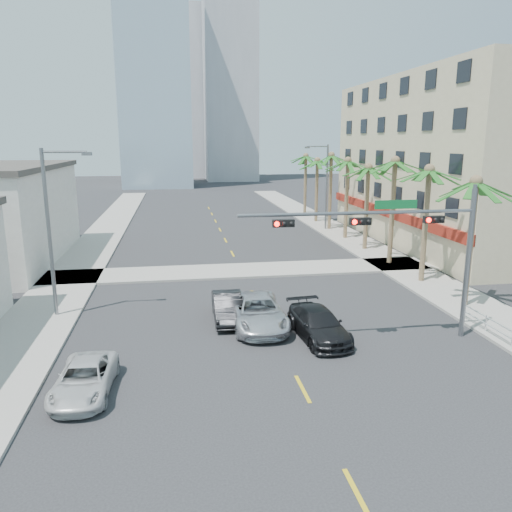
{
  "coord_description": "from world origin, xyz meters",
  "views": [
    {
      "loc": [
        -4.56,
        -13.08,
        9.32
      ],
      "look_at": [
        -0.56,
        11.86,
        3.5
      ],
      "focal_mm": 35.0,
      "sensor_mm": 36.0,
      "label": 1
    }
  ],
  "objects_px": {
    "car_lane_left": "(228,307)",
    "car_lane_center": "(258,312)",
    "car_parked_far": "(84,379)",
    "car_lane_right": "(318,324)",
    "traffic_signal_mast": "(406,237)"
  },
  "relations": [
    {
      "from": "car_lane_center",
      "to": "car_parked_far",
      "type": "bearing_deg",
      "value": -141.8
    },
    {
      "from": "car_parked_far",
      "to": "car_lane_right",
      "type": "relative_size",
      "value": 0.89
    },
    {
      "from": "car_lane_right",
      "to": "traffic_signal_mast",
      "type": "bearing_deg",
      "value": -18.77
    },
    {
      "from": "traffic_signal_mast",
      "to": "car_lane_right",
      "type": "distance_m",
      "value": 5.83
    },
    {
      "from": "car_parked_far",
      "to": "car_lane_left",
      "type": "xyz_separation_m",
      "value": [
        6.16,
        7.12,
        0.11
      ]
    },
    {
      "from": "car_lane_left",
      "to": "car_parked_far",
      "type": "bearing_deg",
      "value": -130.12
    },
    {
      "from": "traffic_signal_mast",
      "to": "car_parked_far",
      "type": "xyz_separation_m",
      "value": [
        -14.0,
        -3.03,
        -4.46
      ]
    },
    {
      "from": "car_parked_far",
      "to": "car_lane_right",
      "type": "bearing_deg",
      "value": 23.8
    },
    {
      "from": "car_lane_center",
      "to": "car_lane_right",
      "type": "relative_size",
      "value": 1.15
    },
    {
      "from": "car_parked_far",
      "to": "car_lane_center",
      "type": "bearing_deg",
      "value": 41.0
    },
    {
      "from": "car_lane_left",
      "to": "car_lane_center",
      "type": "relative_size",
      "value": 0.77
    },
    {
      "from": "car_lane_left",
      "to": "car_lane_center",
      "type": "height_order",
      "value": "car_lane_center"
    },
    {
      "from": "car_lane_left",
      "to": "car_lane_right",
      "type": "height_order",
      "value": "car_lane_left"
    },
    {
      "from": "car_parked_far",
      "to": "car_lane_left",
      "type": "distance_m",
      "value": 9.42
    },
    {
      "from": "traffic_signal_mast",
      "to": "car_lane_right",
      "type": "relative_size",
      "value": 2.26
    }
  ]
}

